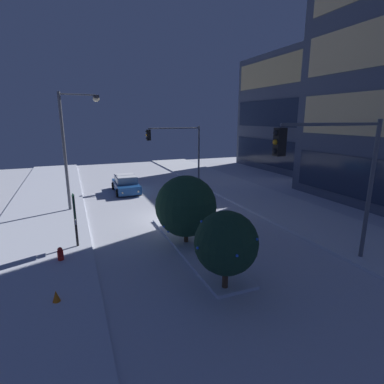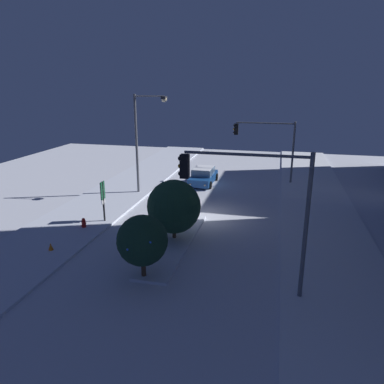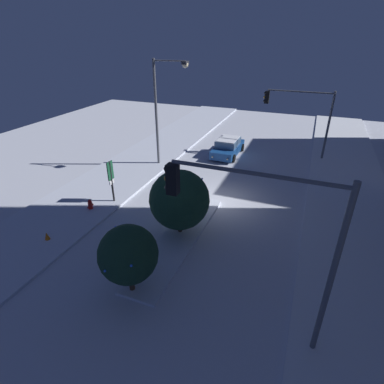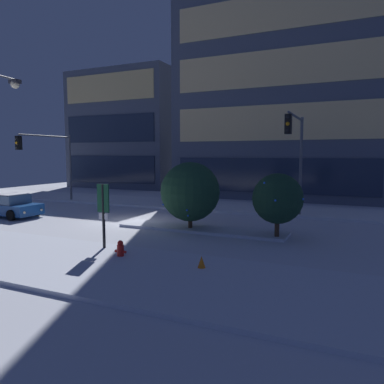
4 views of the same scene
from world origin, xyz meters
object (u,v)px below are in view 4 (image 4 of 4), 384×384
object	(u,v)px
traffic_light_corner_far_left	(49,154)
construction_cone	(202,264)
traffic_light_corner_far_right	(296,146)
fire_hydrant	(120,250)
parking_info_sign	(103,209)
decorated_tree_median	(278,199)
decorated_tree_left_of_median	(190,192)
car_near	(8,206)

from	to	relation	value
traffic_light_corner_far_left	construction_cone	bearing A→B (deg)	58.73
traffic_light_corner_far_right	fire_hydrant	bearing A→B (deg)	-24.18
parking_info_sign	decorated_tree_median	distance (m)	7.91
traffic_light_corner_far_right	decorated_tree_left_of_median	xyz separation A→B (m)	(-4.61, -4.75, -2.41)
decorated_tree_median	parking_info_sign	bearing A→B (deg)	-140.44
car_near	fire_hydrant	distance (m)	13.30
fire_hydrant	car_near	bearing A→B (deg)	157.50
car_near	traffic_light_corner_far_right	distance (m)	18.38
parking_info_sign	construction_cone	distance (m)	5.01
parking_info_sign	decorated_tree_left_of_median	xyz separation A→B (m)	(1.54, 5.21, 0.28)
traffic_light_corner_far_right	fire_hydrant	distance (m)	12.44
parking_info_sign	construction_cone	bearing A→B (deg)	-101.56
decorated_tree_median	decorated_tree_left_of_median	world-z (taller)	decorated_tree_left_of_median
traffic_light_corner_far_left	traffic_light_corner_far_right	world-z (taller)	traffic_light_corner_far_right
decorated_tree_median	construction_cone	xyz separation A→B (m)	(-1.39, -5.87, -1.65)
car_near	fire_hydrant	size ratio (longest dim) A/B	6.15
traffic_light_corner_far_right	decorated_tree_left_of_median	distance (m)	7.04
fire_hydrant	decorated_tree_left_of_median	bearing A→B (deg)	88.08
car_near	construction_cone	distance (m)	16.49
traffic_light_corner_far_right	fire_hydrant	size ratio (longest dim) A/B	8.50
car_near	construction_cone	xyz separation A→B (m)	(15.65, -5.17, -0.44)
traffic_light_corner_far_left	decorated_tree_left_of_median	size ratio (longest dim) A/B	1.56
traffic_light_corner_far_left	fire_hydrant	xyz separation A→B (m)	(14.13, -10.55, -3.64)
decorated_tree_left_of_median	construction_cone	size ratio (longest dim) A/B	6.54
car_near	traffic_light_corner_far_right	bearing A→B (deg)	19.14
car_near	fire_hydrant	bearing A→B (deg)	-21.57
fire_hydrant	decorated_tree_left_of_median	distance (m)	6.20
traffic_light_corner_far_left	decorated_tree_left_of_median	xyz separation A→B (m)	(14.32, -4.58, -1.95)
parking_info_sign	fire_hydrant	bearing A→B (deg)	-120.89
parking_info_sign	decorated_tree_left_of_median	bearing A→B (deg)	-18.01
traffic_light_corner_far_left	traffic_light_corner_far_right	xyz separation A→B (m)	(18.93, 0.17, 0.46)
fire_hydrant	parking_info_sign	distance (m)	2.08
construction_cone	parking_info_sign	bearing A→B (deg)	169.98
decorated_tree_left_of_median	traffic_light_corner_far_right	bearing A→B (deg)	45.85
traffic_light_corner_far_left	fire_hydrant	world-z (taller)	traffic_light_corner_far_left
decorated_tree_median	decorated_tree_left_of_median	bearing A→B (deg)	177.81
traffic_light_corner_far_right	construction_cone	bearing A→B (deg)	-7.61
car_near	parking_info_sign	world-z (taller)	parking_info_sign
fire_hydrant	decorated_tree_left_of_median	world-z (taller)	decorated_tree_left_of_median
decorated_tree_median	fire_hydrant	bearing A→B (deg)	-129.41
parking_info_sign	decorated_tree_median	size ratio (longest dim) A/B	0.89
car_near	decorated_tree_left_of_median	world-z (taller)	decorated_tree_left_of_median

